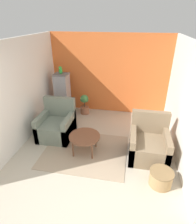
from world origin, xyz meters
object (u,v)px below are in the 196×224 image
object	(u,v)px
parrot	(61,70)
wicker_basket	(161,178)
armchair_left	(57,126)
birdcage	(63,96)
coffee_table	(85,137)
armchair_right	(149,145)
potted_plant	(84,104)

from	to	relation	value
parrot	wicker_basket	xyz separation A→B (m)	(2.81, -2.44, -1.29)
armchair_left	birdcage	distance (m)	1.31
coffee_table	armchair_left	size ratio (longest dim) A/B	0.72
coffee_table	wicker_basket	xyz separation A→B (m)	(1.65, -0.68, -0.25)
armchair_right	potted_plant	world-z (taller)	armchair_right
potted_plant	armchair_right	bearing A→B (deg)	-42.64
armchair_left	potted_plant	world-z (taller)	armchair_left
coffee_table	armchair_right	xyz separation A→B (m)	(1.45, 0.13, -0.11)
armchair_right	potted_plant	bearing A→B (deg)	137.36
parrot	potted_plant	size ratio (longest dim) A/B	0.36
birdcage	armchair_left	bearing A→B (deg)	-78.19
parrot	armchair_left	bearing A→B (deg)	-78.21
coffee_table	birdcage	world-z (taller)	birdcage
coffee_table	birdcage	bearing A→B (deg)	123.26
armchair_left	birdcage	xyz separation A→B (m)	(-0.26, 1.24, 0.32)
coffee_table	parrot	size ratio (longest dim) A/B	3.03
potted_plant	parrot	bearing A→B (deg)	-165.31
armchair_right	birdcage	size ratio (longest dim) A/B	0.73
coffee_table	armchair_right	world-z (taller)	armchair_right
armchair_left	potted_plant	xyz separation A→B (m)	(0.39, 1.42, 0.03)
birdcage	parrot	size ratio (longest dim) A/B	5.75
armchair_left	armchair_right	size ratio (longest dim) A/B	1.00
coffee_table	birdcage	xyz separation A→B (m)	(-1.16, 1.76, 0.21)
armchair_left	birdcage	bearing A→B (deg)	101.81
armchair_left	armchair_right	world-z (taller)	same
armchair_left	wicker_basket	world-z (taller)	armchair_left
parrot	potted_plant	bearing A→B (deg)	14.69
armchair_left	wicker_basket	bearing A→B (deg)	-25.10
armchair_right	birdcage	distance (m)	3.09
coffee_table	potted_plant	size ratio (longest dim) A/B	1.09
armchair_left	wicker_basket	distance (m)	2.82
coffee_table	armchair_left	world-z (taller)	armchair_left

